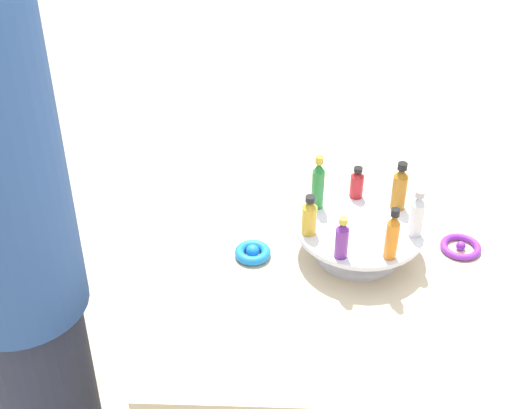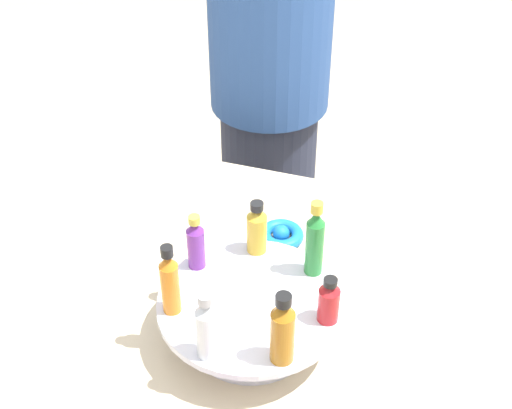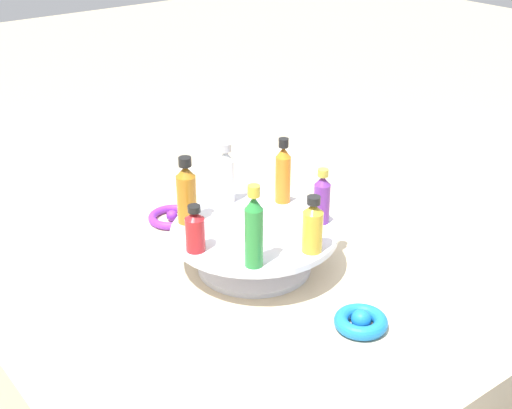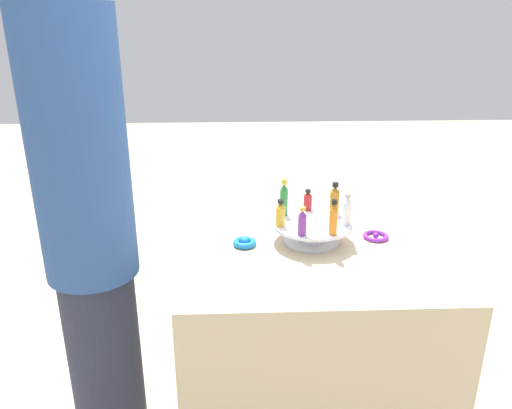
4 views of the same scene
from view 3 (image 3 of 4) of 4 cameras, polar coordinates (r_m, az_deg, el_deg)
The scene contains 10 objects.
display_stand at distance 1.32m, azimuth -0.14°, elevation -3.15°, with size 0.31×0.31×0.08m.
bottle_gold at distance 1.22m, azimuth 4.55°, elevation -1.75°, with size 0.04×0.04×0.10m.
bottle_purple at distance 1.31m, azimuth 5.30°, elevation 0.52°, with size 0.03×0.03×0.11m.
bottle_orange at distance 1.38m, azimuth 2.18°, elevation 2.52°, with size 0.03×0.03×0.13m.
bottle_clear at distance 1.39m, azimuth -2.42°, elevation 2.36°, with size 0.03×0.03×0.12m.
bottle_amber at distance 1.31m, azimuth -5.59°, elevation 0.94°, with size 0.04×0.04×0.13m.
bottle_red at distance 1.22m, azimuth -4.85°, elevation -2.08°, with size 0.03×0.03×0.09m.
bottle_green at distance 1.16m, azimuth -0.17°, elevation -2.02°, with size 0.03×0.03×0.15m.
ribbon_bow_purple at distance 1.52m, azimuth -6.74°, elevation -1.00°, with size 0.10×0.10×0.02m.
ribbon_bow_blue at distance 1.19m, azimuth 8.39°, elevation -9.22°, with size 0.09×0.09×0.03m.
Camera 3 is at (0.70, 0.91, 1.45)m, focal length 50.00 mm.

